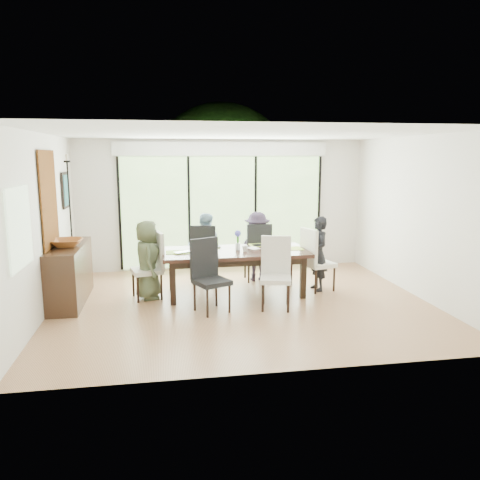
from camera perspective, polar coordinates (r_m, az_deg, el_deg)
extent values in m
cube|color=brown|center=(7.68, 0.31, -7.73)|extent=(6.00, 5.00, 0.01)
cube|color=white|center=(7.31, 0.33, 12.91)|extent=(6.00, 5.00, 0.01)
cube|color=silver|center=(9.84, -2.17, 4.32)|extent=(6.00, 0.02, 2.70)
cube|color=silver|center=(4.96, 5.25, -1.62)|extent=(6.00, 0.02, 2.70)
cube|color=silver|center=(7.48, -23.04, 1.63)|extent=(0.02, 5.00, 2.70)
cube|color=white|center=(8.42, 20.96, 2.64)|extent=(0.02, 5.00, 2.70)
cube|color=#598C3F|center=(9.82, -2.13, 3.42)|extent=(4.20, 0.02, 2.30)
cube|color=white|center=(9.74, -2.17, 11.03)|extent=(4.40, 0.06, 0.28)
cube|color=black|center=(9.77, -14.45, 3.07)|extent=(0.05, 0.04, 2.30)
cube|color=black|center=(9.75, -6.21, 3.32)|extent=(0.05, 0.04, 2.30)
cube|color=black|center=(9.92, 1.90, 3.50)|extent=(0.05, 0.04, 2.30)
cube|color=black|center=(10.29, 9.58, 3.60)|extent=(0.05, 0.04, 2.30)
cube|color=#8CAD7F|center=(6.30, -25.28, 1.37)|extent=(0.02, 0.90, 1.00)
cube|color=#503522|center=(10.94, -2.71, -2.52)|extent=(6.00, 1.80, 0.10)
cube|color=#503422|center=(11.61, -3.20, 1.24)|extent=(6.00, 0.08, 0.06)
sphere|color=#14380F|center=(12.45, -12.06, 5.76)|extent=(3.20, 3.20, 3.20)
sphere|color=#14380F|center=(13.12, -2.28, 7.77)|extent=(4.00, 4.00, 4.00)
sphere|color=#14380F|center=(12.72, 6.30, 5.20)|extent=(2.80, 2.80, 2.80)
sphere|color=#14380F|center=(13.74, -6.82, 7.07)|extent=(3.60, 3.60, 3.60)
cube|color=black|center=(7.99, -0.57, -1.50)|extent=(2.46, 1.13, 0.06)
cube|color=black|center=(8.01, -0.57, -2.15)|extent=(2.25, 0.92, 0.10)
cube|color=black|center=(7.58, -8.19, -5.26)|extent=(0.09, 0.09, 0.71)
cube|color=black|center=(7.91, 7.70, -4.58)|extent=(0.09, 0.09, 0.71)
cube|color=black|center=(8.41, -8.33, -3.71)|extent=(0.09, 0.09, 0.71)
cube|color=black|center=(8.71, 6.04, -3.16)|extent=(0.09, 0.09, 0.71)
imported|color=#475136|center=(7.92, -11.21, -2.38)|extent=(0.46, 0.66, 1.32)
imported|color=black|center=(8.36, 9.51, -1.66)|extent=(0.43, 0.64, 1.32)
imported|color=#80A4B9|center=(8.76, -4.32, -1.00)|extent=(0.66, 0.47, 1.32)
imported|color=#2C2233|center=(8.91, 2.10, -0.79)|extent=(0.63, 0.41, 1.32)
cube|color=#82A93C|center=(7.90, -7.40, -1.48)|extent=(0.45, 0.33, 0.01)
cube|color=#A5BE44|center=(8.19, 6.02, -1.04)|extent=(0.45, 0.33, 0.01)
cube|color=#9DC546|center=(8.32, -4.06, -0.82)|extent=(0.45, 0.33, 0.01)
cube|color=#9FBF44|center=(8.47, 2.69, -0.61)|extent=(0.45, 0.33, 0.01)
cube|color=white|center=(7.63, -4.31, -1.84)|extent=(0.45, 0.33, 0.01)
cube|color=black|center=(8.28, -3.34, -0.80)|extent=(0.27, 0.18, 0.01)
cube|color=black|center=(8.41, 2.43, -0.63)|extent=(0.25, 0.17, 0.01)
cube|color=white|center=(8.08, 4.40, -1.18)|extent=(0.31, 0.23, 0.00)
cube|color=white|center=(7.63, -4.31, -1.73)|extent=(0.27, 0.27, 0.02)
cube|color=#CA5817|center=(7.62, -4.31, -1.59)|extent=(0.20, 0.20, 0.01)
cylinder|color=silver|center=(8.03, -0.27, -0.78)|extent=(0.08, 0.08, 0.12)
cylinder|color=#337226|center=(8.01, -0.27, 0.09)|extent=(0.04, 0.04, 0.16)
sphere|color=#5A53D0|center=(7.99, -0.27, 0.81)|extent=(0.11, 0.11, 0.11)
imported|color=silver|center=(7.80, -6.64, -1.53)|extent=(0.40, 0.35, 0.03)
imported|color=white|center=(8.05, -5.67, -0.89)|extent=(0.17, 0.17, 0.10)
imported|color=white|center=(7.91, 0.62, -1.06)|extent=(0.11, 0.11, 0.09)
imported|color=white|center=(8.23, 4.83, -0.63)|extent=(0.13, 0.13, 0.10)
imported|color=white|center=(8.08, 1.13, -1.09)|extent=(0.25, 0.28, 0.02)
cube|color=black|center=(8.11, -20.01, -3.89)|extent=(0.47, 1.67, 0.94)
imported|color=brown|center=(7.91, -20.38, -0.32)|extent=(0.50, 0.50, 0.12)
cylinder|color=black|center=(8.35, -19.79, -0.03)|extent=(0.10, 0.10, 0.04)
cylinder|color=black|center=(8.27, -20.07, 4.47)|extent=(0.03, 0.03, 1.31)
cylinder|color=black|center=(8.23, -20.35, 8.97)|extent=(0.10, 0.10, 0.03)
cylinder|color=silver|center=(8.23, -20.37, 9.40)|extent=(0.04, 0.04, 0.10)
cube|color=brown|center=(7.82, -22.26, 4.61)|extent=(0.02, 1.00, 1.50)
cube|color=black|center=(9.09, -20.51, 5.72)|extent=(0.03, 0.55, 0.65)
cube|color=#194B53|center=(9.08, -20.38, 5.73)|extent=(0.01, 0.45, 0.55)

